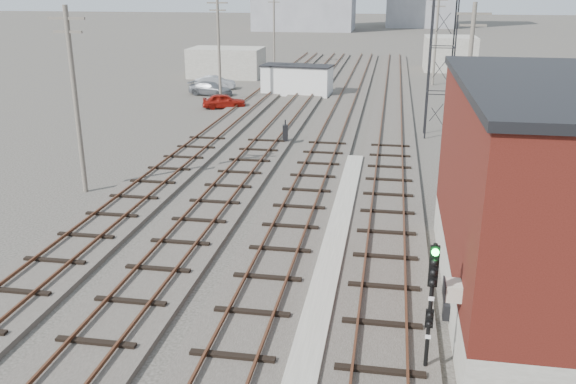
% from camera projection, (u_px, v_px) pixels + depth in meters
% --- Properties ---
extents(ground, '(320.00, 320.00, 0.00)m').
position_uv_depth(ground, '(370.00, 81.00, 65.93)').
color(ground, '#282621').
rests_on(ground, ground).
extents(track_right, '(3.20, 90.00, 0.39)m').
position_uv_depth(track_right, '(392.00, 121.00, 45.91)').
color(track_right, '#332D28').
rests_on(track_right, ground).
extents(track_mid_right, '(3.20, 90.00, 0.39)m').
position_uv_depth(track_mid_right, '(339.00, 119.00, 46.55)').
color(track_mid_right, '#332D28').
rests_on(track_mid_right, ground).
extents(track_mid_left, '(3.20, 90.00, 0.39)m').
position_uv_depth(track_mid_left, '(287.00, 117.00, 47.19)').
color(track_mid_left, '#332D28').
rests_on(track_mid_left, ground).
extents(track_left, '(3.20, 90.00, 0.39)m').
position_uv_depth(track_left, '(237.00, 116.00, 47.83)').
color(track_left, '#332D28').
rests_on(track_left, ground).
extents(platform_curb, '(0.90, 28.00, 0.26)m').
position_uv_depth(platform_curb, '(331.00, 258.00, 22.90)').
color(platform_curb, gray).
rests_on(platform_curb, ground).
extents(brick_building, '(6.54, 12.20, 7.22)m').
position_uv_depth(brick_building, '(553.00, 198.00, 18.79)').
color(brick_building, gray).
rests_on(brick_building, ground).
extents(lattice_tower, '(1.60, 1.60, 15.00)m').
position_uv_depth(lattice_tower, '(444.00, 23.00, 39.31)').
color(lattice_tower, black).
rests_on(lattice_tower, ground).
extents(utility_pole_left_a, '(1.80, 0.24, 9.00)m').
position_uv_depth(utility_pole_left_a, '(75.00, 97.00, 29.07)').
color(utility_pole_left_a, '#595147').
rests_on(utility_pole_left_a, ground).
extents(utility_pole_left_b, '(1.80, 0.24, 9.00)m').
position_uv_depth(utility_pole_left_b, '(219.00, 47.00, 52.39)').
color(utility_pole_left_b, '#595147').
rests_on(utility_pole_left_b, ground).
extents(utility_pole_left_c, '(1.80, 0.24, 9.00)m').
position_uv_depth(utility_pole_left_c, '(274.00, 27.00, 75.70)').
color(utility_pole_left_c, '#595147').
rests_on(utility_pole_left_c, ground).
extents(utility_pole_right_a, '(1.80, 0.24, 9.00)m').
position_uv_depth(utility_pole_right_a, '(468.00, 82.00, 33.50)').
color(utility_pole_right_a, '#595147').
rests_on(utility_pole_right_a, ground).
extents(utility_pole_right_b, '(1.80, 0.24, 9.00)m').
position_uv_depth(utility_pole_right_b, '(436.00, 37.00, 61.48)').
color(utility_pole_right_b, '#595147').
rests_on(utility_pole_right_b, ground).
extents(shed_left, '(8.00, 5.00, 3.20)m').
position_uv_depth(shed_left, '(227.00, 62.00, 67.97)').
color(shed_left, gray).
rests_on(shed_left, ground).
extents(shed_right, '(6.00, 6.00, 4.00)m').
position_uv_depth(shed_right, '(450.00, 53.00, 73.17)').
color(shed_right, gray).
rests_on(shed_right, ground).
extents(signal_mast, '(0.40, 0.40, 3.75)m').
position_uv_depth(signal_mast, '(431.00, 301.00, 15.65)').
color(signal_mast, gray).
rests_on(signal_mast, ground).
extents(switch_stand, '(0.40, 0.40, 1.49)m').
position_uv_depth(switch_stand, '(285.00, 133.00, 39.54)').
color(switch_stand, black).
rests_on(switch_stand, ground).
extents(site_trailer, '(6.85, 3.58, 2.76)m').
position_uv_depth(site_trailer, '(297.00, 80.00, 57.11)').
color(site_trailer, silver).
rests_on(site_trailer, ground).
extents(car_red, '(3.88, 2.41, 1.23)m').
position_uv_depth(car_red, '(224.00, 101.00, 50.99)').
color(car_red, maroon).
rests_on(car_red, ground).
extents(car_silver, '(4.10, 1.78, 1.31)m').
position_uv_depth(car_silver, '(215.00, 82.00, 60.39)').
color(car_silver, '#9EA1A5').
rests_on(car_silver, ground).
extents(car_grey, '(4.50, 2.56, 1.23)m').
position_uv_depth(car_grey, '(211.00, 89.00, 57.02)').
color(car_grey, slate).
rests_on(car_grey, ground).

